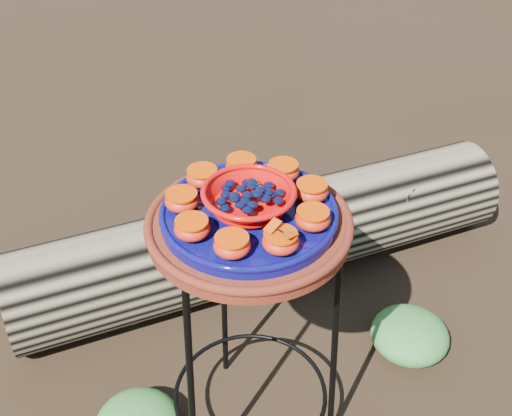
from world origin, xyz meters
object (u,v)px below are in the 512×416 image
object	(u,v)px
terracotta_saucer	(249,226)
red_bowl	(249,201)
cobalt_plate	(249,215)
plant_stand	(250,342)
driftwood_log	(265,237)

from	to	relation	value
terracotta_saucer	red_bowl	world-z (taller)	red_bowl
cobalt_plate	plant_stand	bearing A→B (deg)	0.00
plant_stand	red_bowl	size ratio (longest dim) A/B	3.78
cobalt_plate	red_bowl	world-z (taller)	red_bowl
plant_stand	red_bowl	xyz separation A→B (m)	(0.00, 0.00, 0.44)
plant_stand	cobalt_plate	distance (m)	0.40
driftwood_log	plant_stand	bearing A→B (deg)	-114.72
cobalt_plate	driftwood_log	distance (m)	0.87
cobalt_plate	driftwood_log	bearing A→B (deg)	65.28
cobalt_plate	red_bowl	bearing A→B (deg)	0.00
red_bowl	plant_stand	bearing A→B (deg)	0.00
plant_stand	red_bowl	world-z (taller)	red_bowl
cobalt_plate	red_bowl	distance (m)	0.04
terracotta_saucer	red_bowl	size ratio (longest dim) A/B	2.33
driftwood_log	cobalt_plate	bearing A→B (deg)	-114.72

